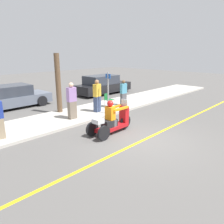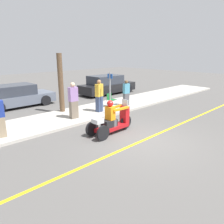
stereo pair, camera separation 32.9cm
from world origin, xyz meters
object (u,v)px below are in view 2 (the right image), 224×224
Objects in this scene: folding_chair_set_back at (111,99)px; spectator_near_curb at (73,101)px; spectator_mid_group at (99,96)px; parked_car_lot_left at (107,85)px; motorcycle_trike at (112,121)px; spectator_far_back at (126,93)px; parked_car_lot_far at (16,96)px; street_sign at (110,91)px; tree_trunk at (61,83)px.

spectator_near_curb is at bearing -172.14° from folding_chair_set_back.
spectator_mid_group is 6.03m from parked_car_lot_left.
motorcycle_trike is 1.46× the size of spectator_far_back.
parked_car_lot_far is 1.98× the size of street_sign.
folding_chair_set_back is at bearing -49.32° from parked_car_lot_far.
folding_chair_set_back is 5.93m from parked_car_lot_far.
spectator_far_back is 2.13m from spectator_mid_group.
street_sign is at bearing -62.45° from parked_car_lot_far.
spectator_far_back is 0.87× the size of spectator_near_curb.
folding_chair_set_back is 0.19× the size of parked_car_lot_far.
spectator_far_back is at bearing -45.69° from parked_car_lot_far.
parked_car_lot_left is (2.27, 4.19, -0.16)m from spectator_far_back.
tree_trunk is (-5.86, -2.63, 0.99)m from parked_car_lot_left.
parked_car_lot_left is 2.20× the size of street_sign.
street_sign is at bearing -131.35° from parked_car_lot_left.
parked_car_lot_left is 6.49m from tree_trunk.
street_sign is (1.94, -0.59, 0.33)m from spectator_near_curb.
motorcycle_trike is 0.72× the size of tree_trunk.
parked_car_lot_left is at bearing -5.80° from parked_car_lot_far.
street_sign reaches higher than parked_car_lot_far.
spectator_mid_group is 1.29m from folding_chair_set_back.
spectator_far_back is 0.88× the size of spectator_mid_group.
spectator_near_curb is 2.05m from street_sign.
spectator_near_curb is 7.44m from parked_car_lot_left.
spectator_mid_group is at bearing 106.25° from street_sign.
parked_car_lot_left is at bearing 61.54° from spectator_far_back.
spectator_mid_group is 2.16× the size of folding_chair_set_back.
motorcycle_trike is 4.55m from spectator_far_back.
spectator_mid_group is 0.56× the size of tree_trunk.
spectator_near_curb is 2.20× the size of folding_chair_set_back.
spectator_far_back reaches higher than parked_car_lot_left.
parked_car_lot_left is (4.40, 4.11, -0.26)m from spectator_mid_group.
street_sign reaches higher than spectator_near_curb.
spectator_mid_group reaches higher than spectator_far_back.
tree_trunk is at bearing 156.39° from spectator_far_back.
motorcycle_trike is 9.05m from parked_car_lot_left.
motorcycle_trike is at bearing -81.86° from parked_car_lot_far.
spectator_far_back is at bearing -2.18° from spectator_mid_group.
tree_trunk is (-1.46, 1.49, 0.73)m from spectator_mid_group.
parked_car_lot_left is (6.14, 4.19, -0.28)m from spectator_near_curb.
street_sign is at bearing -16.88° from spectator_near_curb.
spectator_far_back reaches higher than motorcycle_trike.
spectator_far_back reaches higher than parked_car_lot_far.
tree_trunk reaches higher than parked_car_lot_left.
parked_car_lot_left is at bearing 49.73° from folding_chair_set_back.
street_sign is at bearing -73.75° from spectator_mid_group.
spectator_near_curb reaches higher than spectator_mid_group.
spectator_near_curb reaches higher than spectator_far_back.
folding_chair_set_back is 3.09m from tree_trunk.
spectator_mid_group is 0.41× the size of parked_car_lot_far.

